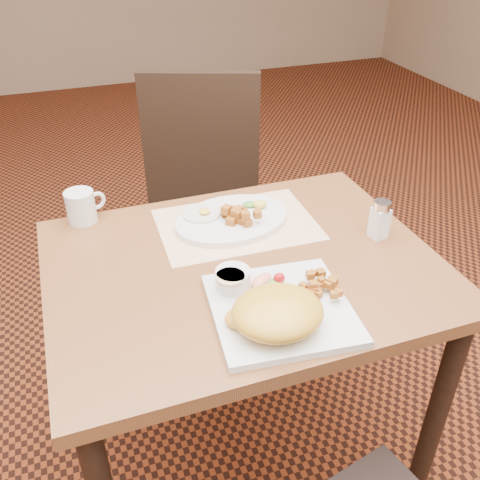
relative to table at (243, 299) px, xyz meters
name	(u,v)px	position (x,y,z in m)	size (l,w,h in m)	color
ground	(243,459)	(0.00, 0.00, -0.64)	(8.00, 8.00, 0.00)	black
table	(243,299)	(0.00, 0.00, 0.00)	(0.90, 0.70, 0.75)	brown
chair_far	(201,201)	(0.08, 0.68, -0.10)	(0.54, 0.55, 0.97)	black
placemat	(237,225)	(0.04, 0.16, 0.11)	(0.40, 0.28, 0.00)	white
plate_square	(281,309)	(0.01, -0.19, 0.12)	(0.28, 0.28, 0.02)	silver
plate_oval	(232,219)	(0.03, 0.18, 0.12)	(0.30, 0.23, 0.02)	silver
hollandaise_mound	(277,313)	(-0.02, -0.24, 0.16)	(0.19, 0.16, 0.07)	gold
ramekin	(233,279)	(-0.06, -0.10, 0.15)	(0.08, 0.08, 0.04)	silver
garnish_sq	(268,281)	(0.01, -0.12, 0.14)	(0.08, 0.06, 0.03)	#387223
fried_egg	(202,213)	(-0.04, 0.21, 0.13)	(0.10, 0.10, 0.02)	white
garnish_ov	(256,204)	(0.11, 0.20, 0.14)	(0.06, 0.05, 0.02)	#387223
salt_shaker	(380,219)	(0.35, -0.01, 0.16)	(0.05, 0.05, 0.10)	white
coffee_mug	(82,206)	(-0.33, 0.32, 0.15)	(0.11, 0.08, 0.08)	silver
home_fries_sq	(317,289)	(0.10, -0.18, 0.14)	(0.11, 0.10, 0.03)	#B0641C
home_fries_ov	(237,214)	(0.04, 0.16, 0.14)	(0.11, 0.09, 0.04)	#B0641C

